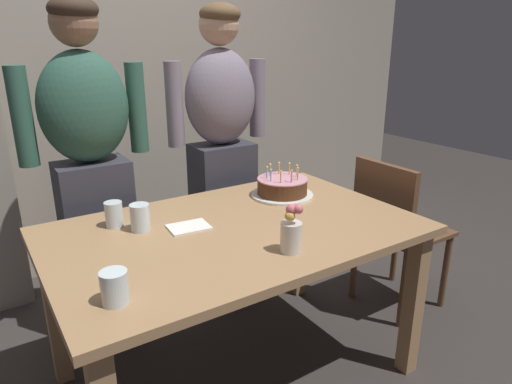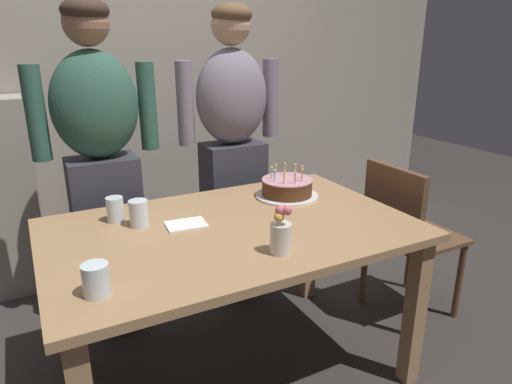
{
  "view_description": "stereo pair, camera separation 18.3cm",
  "coord_description": "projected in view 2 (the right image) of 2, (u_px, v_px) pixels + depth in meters",
  "views": [
    {
      "loc": [
        -0.88,
        -1.49,
        1.48
      ],
      "look_at": [
        0.16,
        0.08,
        0.84
      ],
      "focal_mm": 31.72,
      "sensor_mm": 36.0,
      "label": 1
    },
    {
      "loc": [
        -0.72,
        -1.59,
        1.48
      ],
      "look_at": [
        0.16,
        0.08,
        0.84
      ],
      "focal_mm": 31.72,
      "sensor_mm": 36.0,
      "label": 2
    }
  ],
  "objects": [
    {
      "name": "napkin_stack",
      "position": [
        186.0,
        224.0,
        1.89
      ],
      "size": [
        0.18,
        0.14,
        0.01
      ],
      "primitive_type": "cube",
      "rotation": [
        0.0,
        0.0,
        -0.09
      ],
      "color": "white",
      "rests_on": "dining_table"
    },
    {
      "name": "birthday_cake",
      "position": [
        287.0,
        188.0,
        2.22
      ],
      "size": [
        0.31,
        0.31,
        0.15
      ],
      "color": "white",
      "rests_on": "dining_table"
    },
    {
      "name": "dining_table",
      "position": [
        232.0,
        247.0,
        1.91
      ],
      "size": [
        1.5,
        0.96,
        0.74
      ],
      "color": "#A37A51",
      "rests_on": "ground_plane"
    },
    {
      "name": "flower_vase",
      "position": [
        281.0,
        234.0,
        1.62
      ],
      "size": [
        0.08,
        0.08,
        0.19
      ],
      "color": "silver",
      "rests_on": "dining_table"
    },
    {
      "name": "back_wall",
      "position": [
        132.0,
        68.0,
        3.0
      ],
      "size": [
        5.2,
        0.1,
        2.6
      ],
      "primitive_type": "cube",
      "color": "#9E9384",
      "rests_on": "ground_plane"
    },
    {
      "name": "water_glass_side",
      "position": [
        139.0,
        213.0,
        1.87
      ],
      "size": [
        0.08,
        0.08,
        0.11
      ],
      "primitive_type": "cylinder",
      "color": "silver",
      "rests_on": "dining_table"
    },
    {
      "name": "water_glass_near",
      "position": [
        96.0,
        280.0,
        1.36
      ],
      "size": [
        0.08,
        0.08,
        0.1
      ],
      "primitive_type": "cylinder",
      "color": "silver",
      "rests_on": "dining_table"
    },
    {
      "name": "dining_chair",
      "position": [
        404.0,
        229.0,
        2.41
      ],
      "size": [
        0.42,
        0.42,
        0.87
      ],
      "rotation": [
        0.0,
        0.0,
        1.57
      ],
      "color": "brown",
      "rests_on": "ground_plane"
    },
    {
      "name": "water_glass_far",
      "position": [
        115.0,
        209.0,
        1.92
      ],
      "size": [
        0.07,
        0.07,
        0.11
      ],
      "primitive_type": "cylinder",
      "color": "silver",
      "rests_on": "dining_table"
    },
    {
      "name": "person_woman_cardigan",
      "position": [
        233.0,
        151.0,
        2.58
      ],
      "size": [
        0.61,
        0.27,
        1.66
      ],
      "rotation": [
        0.0,
        0.0,
        3.14
      ],
      "color": "#33333D",
      "rests_on": "ground_plane"
    },
    {
      "name": "person_man_bearded",
      "position": [
        102.0,
        167.0,
        2.26
      ],
      "size": [
        0.61,
        0.27,
        1.66
      ],
      "rotation": [
        0.0,
        0.0,
        3.14
      ],
      "color": "#33333D",
      "rests_on": "ground_plane"
    },
    {
      "name": "ground_plane",
      "position": [
        234.0,
        371.0,
        2.12
      ],
      "size": [
        10.0,
        10.0,
        0.0
      ],
      "primitive_type": "plane",
      "color": "#332D2B"
    }
  ]
}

